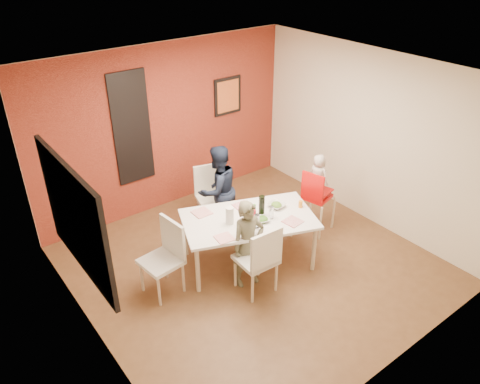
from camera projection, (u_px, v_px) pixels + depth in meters
ground at (253, 265)px, 6.61m from camera, size 4.50×4.50×0.00m
ceiling at (256, 76)px, 5.27m from camera, size 4.50×4.50×0.02m
wall_back at (166, 128)px, 7.49m from camera, size 4.50×0.02×2.70m
wall_front at (405, 271)px, 4.39m from camera, size 4.50×0.02×2.70m
wall_left at (83, 245)px, 4.75m from camera, size 0.02×4.50×2.70m
wall_right at (369, 138)px, 7.13m from camera, size 0.02×4.50×2.70m
brick_accent_wall at (167, 128)px, 7.48m from camera, size 4.50×0.02×2.70m
picture_window_frame at (75, 219)px, 4.81m from camera, size 0.05×1.70×1.30m
picture_window_pane at (76, 218)px, 4.81m from camera, size 0.02×1.55×1.15m
glassblock_strip at (132, 128)px, 7.08m from camera, size 0.55×0.03×1.70m
glassblock_surround at (132, 129)px, 7.07m from camera, size 0.60×0.03×1.76m
art_print_frame at (228, 96)px, 7.95m from camera, size 0.54×0.03×0.64m
art_print_canvas at (228, 96)px, 7.94m from camera, size 0.44×0.01×0.54m
dining_table at (249, 222)px, 6.35m from camera, size 2.01×1.56×0.74m
chair_near at (260, 257)px, 5.85m from camera, size 0.48×0.48×1.00m
chair_far at (211, 192)px, 7.31m from camera, size 0.55×0.55×0.97m
chair_left at (166, 253)px, 5.92m from camera, size 0.52×0.52×1.00m
high_chair at (316, 196)px, 7.06m from camera, size 0.53×0.53×1.04m
child_near at (248, 244)px, 6.00m from camera, size 0.49×0.37×1.23m
child_far at (218, 190)px, 7.04m from camera, size 0.72×0.58×1.42m
toddler at (318, 176)px, 6.92m from camera, size 0.25×0.35×0.67m
plate_near_left at (224, 238)px, 5.90m from camera, size 0.24×0.24×0.01m
plate_far_mid at (242, 206)px, 6.57m from camera, size 0.24×0.24×0.01m
plate_near_right at (293, 221)px, 6.23m from camera, size 0.25×0.25×0.01m
plate_far_left at (202, 213)px, 6.42m from camera, size 0.24×0.24×0.01m
salad_bowl_a at (262, 219)px, 6.24m from camera, size 0.25×0.25×0.05m
salad_bowl_b at (276, 205)px, 6.54m from camera, size 0.27×0.27×0.06m
wine_bottle at (262, 206)px, 6.28m from camera, size 0.08×0.08×0.31m
wine_glass_a at (257, 221)px, 6.07m from camera, size 0.07×0.07×0.19m
wine_glass_b at (271, 213)px, 6.26m from camera, size 0.06×0.06×0.18m
paper_towel_roll at (230, 215)px, 6.14m from camera, size 0.11×0.11×0.24m
condiment_red at (255, 214)px, 6.29m from camera, size 0.03×0.03×0.12m
condiment_green at (254, 209)px, 6.36m from camera, size 0.04×0.04×0.15m
condiment_brown at (248, 211)px, 6.34m from camera, size 0.04×0.04×0.14m
sippy_cup at (301, 204)px, 6.53m from camera, size 0.06×0.06×0.10m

